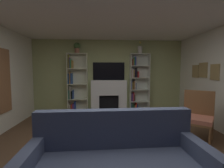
{
  "coord_description": "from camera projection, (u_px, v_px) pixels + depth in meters",
  "views": [
    {
      "loc": [
        -0.25,
        -2.67,
        1.46
      ],
      "look_at": [
        0.0,
        1.19,
        1.14
      ],
      "focal_mm": 26.09,
      "sensor_mm": 36.0,
      "label": 1
    }
  ],
  "objects": [
    {
      "name": "ground_plane",
      "position": [
        116.0,
        156.0,
        2.79
      ],
      "size": [
        7.13,
        7.13,
        0.0
      ],
      "primitive_type": "plane",
      "color": "brown"
    },
    {
      "name": "wall_back_accent",
      "position": [
        109.0,
        77.0,
        5.67
      ],
      "size": [
        5.24,
        0.06,
        2.51
      ],
      "primitive_type": "cube",
      "color": "tan",
      "rests_on": "ground_plane"
    },
    {
      "name": "ceiling",
      "position": [
        117.0,
        3.0,
        2.59
      ],
      "size": [
        5.24,
        6.06,
        0.06
      ],
      "primitive_type": "cube",
      "color": "white",
      "rests_on": "wall_back_accent"
    },
    {
      "name": "fireplace",
      "position": [
        109.0,
        96.0,
        5.58
      ],
      "size": [
        1.31,
        0.53,
        1.14
      ],
      "color": "white",
      "rests_on": "ground_plane"
    },
    {
      "name": "tv",
      "position": [
        109.0,
        71.0,
        5.6
      ],
      "size": [
        1.08,
        0.06,
        0.6
      ],
      "primitive_type": "cube",
      "color": "black",
      "rests_on": "fireplace"
    },
    {
      "name": "bookshelf_left",
      "position": [
        75.0,
        85.0,
        5.49
      ],
      "size": [
        0.66,
        0.29,
        2.03
      ],
      "color": "beige",
      "rests_on": "ground_plane"
    },
    {
      "name": "bookshelf_right",
      "position": [
        137.0,
        84.0,
        5.62
      ],
      "size": [
        0.66,
        0.3,
        2.03
      ],
      "color": "silver",
      "rests_on": "ground_plane"
    },
    {
      "name": "potted_plant",
      "position": [
        77.0,
        47.0,
        5.35
      ],
      "size": [
        0.22,
        0.22,
        0.35
      ],
      "color": "#AD6A51",
      "rests_on": "bookshelf_left"
    },
    {
      "name": "vase_with_flowers",
      "position": [
        140.0,
        49.0,
        5.49
      ],
      "size": [
        0.15,
        0.15,
        0.41
      ],
      "color": "beige",
      "rests_on": "bookshelf_right"
    },
    {
      "name": "armchair",
      "position": [
        197.0,
        115.0,
        3.42
      ],
      "size": [
        0.83,
        0.83,
        1.03
      ],
      "color": "brown",
      "rests_on": "ground_plane"
    },
    {
      "name": "coffee_table",
      "position": [
        113.0,
        137.0,
        2.64
      ],
      "size": [
        0.86,
        0.44,
        0.45
      ],
      "color": "#916450",
      "rests_on": "ground_plane"
    }
  ]
}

